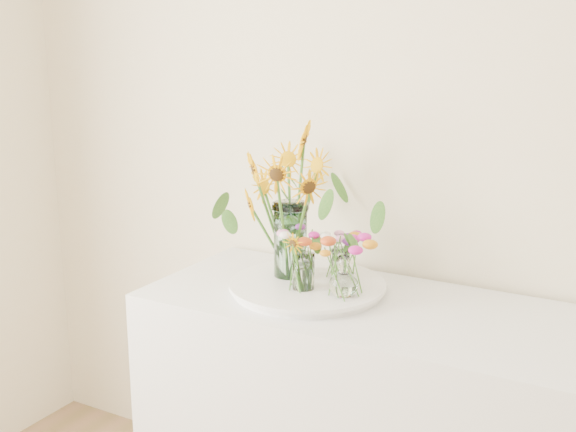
# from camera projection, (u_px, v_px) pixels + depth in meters

# --- Properties ---
(tray) EXTENTS (0.47, 0.47, 0.02)m
(tray) POSITION_uv_depth(u_px,v_px,m) (307.00, 288.00, 2.26)
(tray) COLOR white
(tray) RESTS_ON counter
(mason_jar) EXTENTS (0.13, 0.13, 0.25)m
(mason_jar) POSITION_uv_depth(u_px,v_px,m) (290.00, 240.00, 2.30)
(mason_jar) COLOR #ABD4D3
(mason_jar) RESTS_ON tray
(sunflower_bouquet) EXTENTS (0.71, 0.71, 0.49)m
(sunflower_bouquet) POSITION_uv_depth(u_px,v_px,m) (290.00, 202.00, 2.27)
(sunflower_bouquet) COLOR #FBB005
(sunflower_bouquet) RESTS_ON tray
(small_vase_a) EXTENTS (0.07, 0.07, 0.12)m
(small_vase_a) POSITION_uv_depth(u_px,v_px,m) (303.00, 272.00, 2.19)
(small_vase_a) COLOR white
(small_vase_a) RESTS_ON tray
(wildflower_posy_a) EXTENTS (0.18, 0.18, 0.21)m
(wildflower_posy_a) POSITION_uv_depth(u_px,v_px,m) (303.00, 258.00, 2.18)
(wildflower_posy_a) COLOR orange
(wildflower_posy_a) RESTS_ON tray
(small_vase_b) EXTENTS (0.10, 0.10, 0.13)m
(small_vase_b) POSITION_uv_depth(u_px,v_px,m) (344.00, 276.00, 2.14)
(small_vase_b) COLOR white
(small_vase_b) RESTS_ON tray
(wildflower_posy_b) EXTENTS (0.23, 0.23, 0.22)m
(wildflower_posy_b) POSITION_uv_depth(u_px,v_px,m) (344.00, 262.00, 2.12)
(wildflower_posy_b) COLOR orange
(wildflower_posy_b) RESTS_ON tray
(small_vase_c) EXTENTS (0.06, 0.06, 0.10)m
(small_vase_c) POSITION_uv_depth(u_px,v_px,m) (341.00, 264.00, 2.30)
(small_vase_c) COLOR white
(small_vase_c) RESTS_ON tray
(wildflower_posy_c) EXTENTS (0.19, 0.19, 0.19)m
(wildflower_posy_c) POSITION_uv_depth(u_px,v_px,m) (341.00, 250.00, 2.29)
(wildflower_posy_c) COLOR orange
(wildflower_posy_c) RESTS_ON tray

